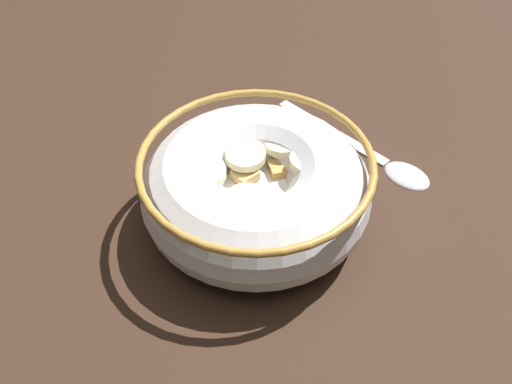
{
  "coord_description": "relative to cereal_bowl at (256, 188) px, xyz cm",
  "views": [
    {
      "loc": [
        25.81,
        16.86,
        34.31
      ],
      "look_at": [
        0.0,
        0.0,
        3.0
      ],
      "focal_mm": 39.89,
      "sensor_mm": 36.0,
      "label": 1
    }
  ],
  "objects": [
    {
      "name": "spoon",
      "position": [
        -11.84,
        5.77,
        -3.13
      ],
      "size": [
        5.44,
        17.03,
        0.8
      ],
      "color": "#B7B7BC",
      "rests_on": "ground_plane"
    },
    {
      "name": "ground_plane",
      "position": [
        -0.0,
        0.0,
        -4.46
      ],
      "size": [
        105.55,
        105.55,
        2.0
      ],
      "primitive_type": "cube",
      "color": "#332116"
    },
    {
      "name": "cereal_bowl",
      "position": [
        0.0,
        0.0,
        0.0
      ],
      "size": [
        17.76,
        17.76,
        6.49
      ],
      "color": "silver",
      "rests_on": "ground_plane"
    }
  ]
}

